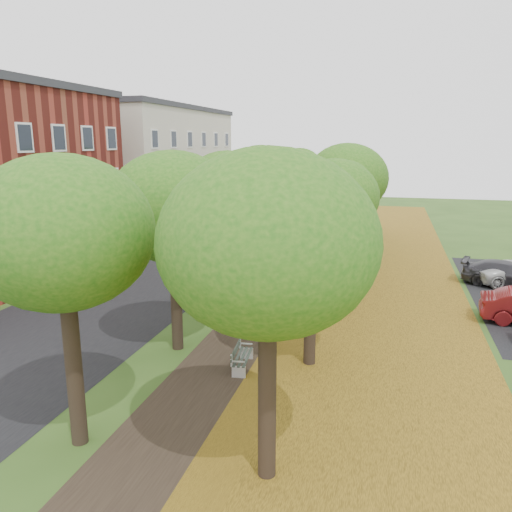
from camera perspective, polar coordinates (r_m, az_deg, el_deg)
The scene contains 9 objects.
ground at distance 13.02m, azimuth -10.80°, elevation -21.52°, with size 120.00×120.00×0.00m, color #2D4C19.
street_asphalt at distance 28.49m, azimuth -11.37°, elevation -2.18°, with size 8.00×70.00×0.01m, color black.
footpath at distance 26.11m, azimuth 3.58°, elevation -3.34°, with size 3.20×70.00×0.01m, color black.
leaf_verge at distance 25.64m, azimuth 14.62°, elevation -4.05°, with size 7.50×70.00×0.01m, color olive.
tree_row_west at distance 25.70m, azimuth -1.12°, elevation 7.68°, with size 4.25×34.25×6.80m.
tree_row_east at distance 24.80m, azimuth 9.69°, elevation 7.31°, with size 4.25×34.25×6.80m.
building_cream at distance 47.94m, azimuth -12.37°, elevation 10.14°, with size 10.30×20.30×10.40m.
bench at distance 16.78m, azimuth -1.70°, elevation -11.45°, with size 0.63×1.63×0.75m.
car_grey at distance 28.84m, azimuth 26.77°, elevation -1.85°, with size 1.79×4.41×1.28m, color #323136.
Camera 1 is at (4.93, -9.57, 7.33)m, focal length 35.00 mm.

